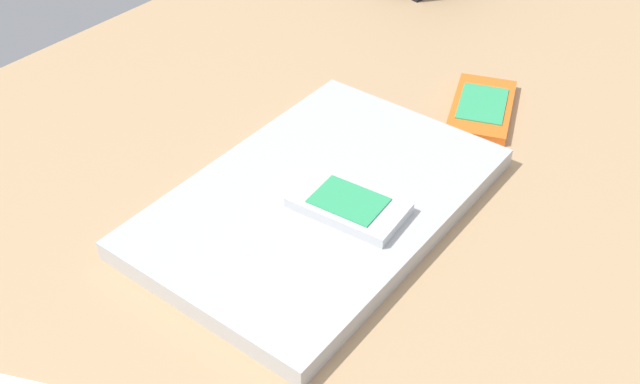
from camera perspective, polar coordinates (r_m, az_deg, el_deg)
desk_surface at (r=76.81cm, az=1.52°, el=3.14°), size 120.00×80.00×3.00cm
laptop_closed at (r=66.72cm, az=0.00°, el=-0.70°), size 33.25×22.39×1.90cm
cell_phone_on_laptop at (r=64.06cm, az=2.21°, el=-1.00°), size 6.49×10.34×1.12cm
cell_phone_on_desk at (r=81.78cm, az=12.34°, el=6.36°), size 13.15×10.07×1.12cm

